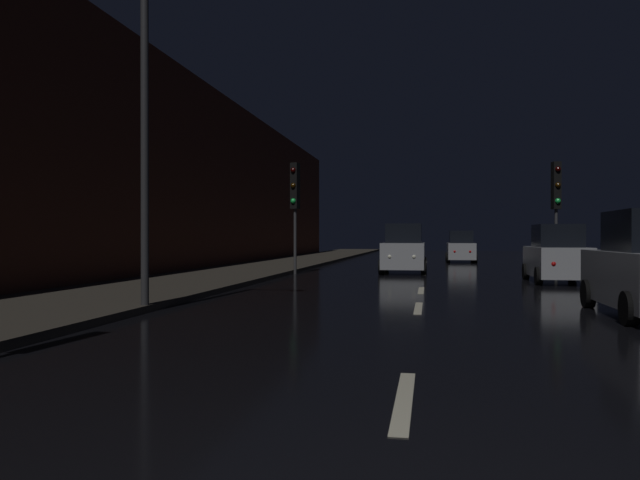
# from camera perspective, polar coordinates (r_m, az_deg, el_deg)

# --- Properties ---
(ground) EXTENTS (27.49, 84.00, 0.02)m
(ground) POSITION_cam_1_polar(r_m,az_deg,el_deg) (27.32, 9.66, -2.95)
(ground) COLOR black
(sidewalk_left) EXTENTS (4.40, 84.00, 0.15)m
(sidewalk_left) POSITION_cam_1_polar(r_m,az_deg,el_deg) (28.40, -5.76, -2.65)
(sidewalk_left) COLOR #38332B
(sidewalk_left) RESTS_ON ground
(building_facade_left) EXTENTS (0.80, 63.00, 8.55)m
(building_facade_left) POSITION_cam_1_polar(r_m,az_deg,el_deg) (26.09, -13.43, 6.32)
(building_facade_left) COLOR #472319
(building_facade_left) RESTS_ON ground
(lane_centerline) EXTENTS (0.16, 33.67, 0.01)m
(lane_centerline) POSITION_cam_1_polar(r_m,az_deg,el_deg) (22.49, 9.55, -3.60)
(lane_centerline) COLOR beige
(lane_centerline) RESTS_ON ground
(traffic_light_far_right) EXTENTS (0.36, 0.48, 4.55)m
(traffic_light_far_right) POSITION_cam_1_polar(r_m,az_deg,el_deg) (26.40, 21.13, 4.06)
(traffic_light_far_right) COLOR #38383A
(traffic_light_far_right) RESTS_ON ground
(traffic_light_far_left) EXTENTS (0.37, 0.48, 4.59)m
(traffic_light_far_left) POSITION_cam_1_polar(r_m,az_deg,el_deg) (25.38, -2.35, 4.31)
(traffic_light_far_left) COLOR #38383A
(traffic_light_far_left) RESTS_ON ground
(streetlamp_overhead) EXTENTS (1.70, 0.44, 6.88)m
(streetlamp_overhead) POSITION_cam_1_polar(r_m,az_deg,el_deg) (13.05, -14.09, 13.85)
(streetlamp_overhead) COLOR #2D2D30
(streetlamp_overhead) RESTS_ON ground
(car_approaching_headlights) EXTENTS (1.91, 4.14, 2.09)m
(car_approaching_headlights) POSITION_cam_1_polar(r_m,az_deg,el_deg) (26.41, 7.81, -0.96)
(car_approaching_headlights) COLOR #A5A8AD
(car_approaching_headlights) RESTS_ON ground
(car_parked_right_far) EXTENTS (1.79, 3.87, 1.95)m
(car_parked_right_far) POSITION_cam_1_polar(r_m,az_deg,el_deg) (22.07, 21.15, -1.39)
(car_parked_right_far) COLOR #A5A8AD
(car_parked_right_far) RESTS_ON ground
(car_distant_taillights) EXTENTS (1.74, 3.77, 1.90)m
(car_distant_taillights) POSITION_cam_1_polar(r_m,az_deg,el_deg) (37.93, 12.96, -0.72)
(car_distant_taillights) COLOR #A5A8AD
(car_distant_taillights) RESTS_ON ground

